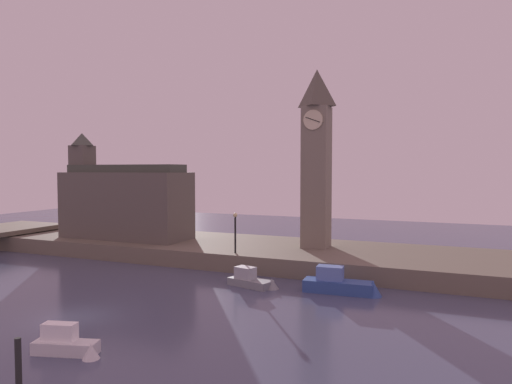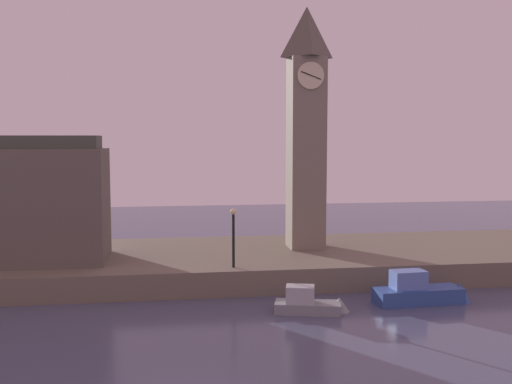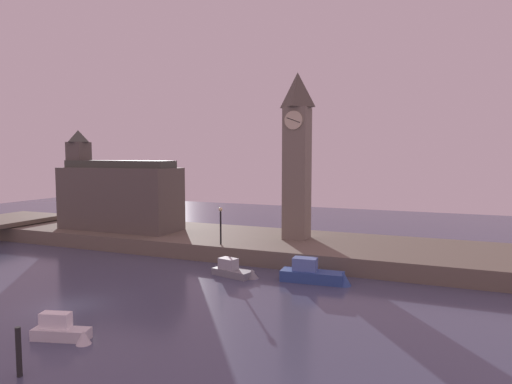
{
  "view_description": "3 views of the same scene",
  "coord_description": "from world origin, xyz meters",
  "views": [
    {
      "loc": [
        20.12,
        -20.36,
        8.67
      ],
      "look_at": [
        4.07,
        17.62,
        6.64
      ],
      "focal_mm": 32.42,
      "sensor_mm": 36.0,
      "label": 1
    },
    {
      "loc": [
        -0.37,
        -18.48,
        9.0
      ],
      "look_at": [
        4.84,
        17.19,
        5.69
      ],
      "focal_mm": 41.41,
      "sensor_mm": 36.0,
      "label": 2
    },
    {
      "loc": [
        22.04,
        -21.67,
        9.79
      ],
      "look_at": [
        6.16,
        16.5,
        6.36
      ],
      "focal_mm": 31.65,
      "sensor_mm": 36.0,
      "label": 3
    }
  ],
  "objects": [
    {
      "name": "boat_cruiser_grey",
      "position": [
        6.91,
        10.6,
        0.45
      ],
      "size": [
        4.24,
        2.16,
        1.55
      ],
      "color": "gray",
      "rests_on": "ground"
    },
    {
      "name": "far_embankment",
      "position": [
        0.0,
        20.0,
        0.75
      ],
      "size": [
        70.0,
        12.0,
        1.5
      ],
      "primitive_type": "cube",
      "color": "#6B6051",
      "rests_on": "ground"
    },
    {
      "name": "boat_ferry_white",
      "position": [
        3.76,
        -4.22,
        0.5
      ],
      "size": [
        3.61,
        1.71,
        1.46
      ],
      "color": "silver",
      "rests_on": "ground"
    },
    {
      "name": "mooring_post_right",
      "position": [
        4.99,
        -7.95,
        1.12
      ],
      "size": [
        0.24,
        0.24,
        2.24
      ],
      "primitive_type": "cylinder",
      "color": "#252525",
      "rests_on": "ground"
    },
    {
      "name": "boat_tour_blue",
      "position": [
        13.37,
        11.44,
        0.6
      ],
      "size": [
        5.58,
        1.85,
        1.97
      ],
      "color": "#2D4C93",
      "rests_on": "ground"
    },
    {
      "name": "ground_plane",
      "position": [
        0.0,
        0.0,
        0.0
      ],
      "size": [
        120.0,
        120.0,
        0.0
      ],
      "primitive_type": "plane",
      "color": "#474C66"
    },
    {
      "name": "clock_tower",
      "position": [
        8.78,
        20.67,
        9.88
      ],
      "size": [
        2.55,
        2.59,
        16.2
      ],
      "color": "slate",
      "rests_on": "far_embankment"
    },
    {
      "name": "parliament_hall",
      "position": [
        -11.55,
        18.59,
        5.33
      ],
      "size": [
        13.69,
        5.12,
        11.09
      ],
      "color": "#5B544C",
      "rests_on": "far_embankment"
    },
    {
      "name": "streetlamp",
      "position": [
        3.21,
        15.09,
        3.68
      ],
      "size": [
        0.36,
        0.36,
        3.45
      ],
      "color": "black",
      "rests_on": "far_embankment"
    }
  ]
}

